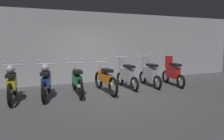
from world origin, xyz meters
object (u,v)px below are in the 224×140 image
object	(u,v)px
motorbike_slot_1	(46,81)
motorbike_slot_3	(105,78)
motorbike_slot_2	(77,80)
motorbike_slot_4	(126,74)
motorbike_slot_6	(172,72)
motorbike_slot_5	(149,73)
motorbike_slot_0	(12,83)

from	to	relation	value
motorbike_slot_1	motorbike_slot_3	size ratio (longest dim) A/B	0.99
motorbike_slot_2	motorbike_slot_4	distance (m)	1.96
motorbike_slot_6	motorbike_slot_1	bearing A→B (deg)	179.94
motorbike_slot_4	motorbike_slot_5	distance (m)	0.98
motorbike_slot_0	motorbike_slot_5	xyz separation A→B (m)	(4.87, 0.15, -0.00)
motorbike_slot_2	motorbike_slot_3	world-z (taller)	same
motorbike_slot_0	motorbike_slot_3	size ratio (longest dim) A/B	1.00
motorbike_slot_2	motorbike_slot_4	bearing A→B (deg)	6.59
motorbike_slot_5	motorbike_slot_4	bearing A→B (deg)	176.76
motorbike_slot_3	motorbike_slot_4	bearing A→B (deg)	17.26
motorbike_slot_2	motorbike_slot_4	xyz separation A→B (m)	(1.94, 0.22, 0.04)
motorbike_slot_2	motorbike_slot_6	world-z (taller)	motorbike_slot_6
motorbike_slot_1	motorbike_slot_3	bearing A→B (deg)	-2.14
motorbike_slot_1	motorbike_slot_4	size ratio (longest dim) A/B	1.15
motorbike_slot_4	motorbike_slot_5	xyz separation A→B (m)	(0.98, -0.06, 0.00)
motorbike_slot_2	motorbike_slot_5	world-z (taller)	motorbike_slot_5
motorbike_slot_0	motorbike_slot_6	xyz separation A→B (m)	(5.84, -0.03, -0.00)
motorbike_slot_6	motorbike_slot_3	bearing A→B (deg)	-178.68
motorbike_slot_0	motorbike_slot_3	distance (m)	2.92
motorbike_slot_5	motorbike_slot_3	bearing A→B (deg)	-172.78
motorbike_slot_5	motorbike_slot_6	xyz separation A→B (m)	(0.98, -0.18, 0.00)
motorbike_slot_0	motorbike_slot_1	xyz separation A→B (m)	(0.97, -0.02, 0.00)
motorbike_slot_1	motorbike_slot_5	bearing A→B (deg)	2.56
motorbike_slot_3	motorbike_slot_5	size ratio (longest dim) A/B	1.16
motorbike_slot_4	motorbike_slot_1	bearing A→B (deg)	-175.50
motorbike_slot_1	motorbike_slot_2	bearing A→B (deg)	0.30
motorbike_slot_2	motorbike_slot_1	bearing A→B (deg)	-179.70
motorbike_slot_3	motorbike_slot_5	xyz separation A→B (m)	(1.95, 0.25, 0.04)
motorbike_slot_3	motorbike_slot_4	world-z (taller)	motorbike_slot_4
motorbike_slot_4	motorbike_slot_5	bearing A→B (deg)	-3.24
motorbike_slot_2	motorbike_slot_4	size ratio (longest dim) A/B	1.16
motorbike_slot_5	motorbike_slot_6	distance (m)	0.99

